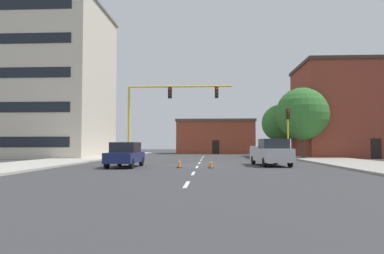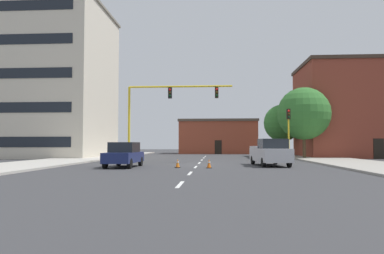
{
  "view_description": "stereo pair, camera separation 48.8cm",
  "coord_description": "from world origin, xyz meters",
  "px_view_note": "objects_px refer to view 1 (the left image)",
  "views": [
    {
      "loc": [
        0.97,
        -28.59,
        1.63
      ],
      "look_at": [
        -0.67,
        3.2,
        3.11
      ],
      "focal_mm": 33.98,
      "sensor_mm": 36.0,
      "label": 1
    },
    {
      "loc": [
        1.46,
        -28.56,
        1.63
      ],
      "look_at": [
        -0.67,
        3.2,
        3.11
      ],
      "focal_mm": 33.98,
      "sensor_mm": 36.0,
      "label": 2
    }
  ],
  "objects_px": {
    "traffic_signal_gantry": "(144,136)",
    "traffic_cone_roadside_a": "(179,163)",
    "traffic_cone_roadside_b": "(211,164)",
    "pickup_truck_silver": "(271,153)",
    "traffic_light_pole_right": "(288,123)",
    "tree_right_far": "(280,123)",
    "sedan_navy_near_left": "(125,154)",
    "tree_right_mid": "(302,114)"
  },
  "relations": [
    {
      "from": "traffic_signal_gantry",
      "to": "traffic_cone_roadside_a",
      "type": "xyz_separation_m",
      "value": [
        3.83,
        -7.41,
        -2.01
      ]
    },
    {
      "from": "traffic_signal_gantry",
      "to": "traffic_cone_roadside_b",
      "type": "relative_size",
      "value": 16.75
    },
    {
      "from": "pickup_truck_silver",
      "to": "traffic_cone_roadside_a",
      "type": "xyz_separation_m",
      "value": [
        -6.61,
        -2.63,
        -0.68
      ]
    },
    {
      "from": "traffic_light_pole_right",
      "to": "tree_right_far",
      "type": "xyz_separation_m",
      "value": [
        2.24,
        15.56,
        0.86
      ]
    },
    {
      "from": "traffic_signal_gantry",
      "to": "sedan_navy_near_left",
      "type": "xyz_separation_m",
      "value": [
        0.02,
        -7.05,
        -1.42
      ]
    },
    {
      "from": "tree_right_mid",
      "to": "tree_right_far",
      "type": "distance_m",
      "value": 8.58
    },
    {
      "from": "tree_right_far",
      "to": "traffic_cone_roadside_a",
      "type": "relative_size",
      "value": 11.31
    },
    {
      "from": "sedan_navy_near_left",
      "to": "traffic_cone_roadside_a",
      "type": "height_order",
      "value": "sedan_navy_near_left"
    },
    {
      "from": "traffic_signal_gantry",
      "to": "traffic_cone_roadside_b",
      "type": "bearing_deg",
      "value": -52.13
    },
    {
      "from": "pickup_truck_silver",
      "to": "traffic_cone_roadside_b",
      "type": "height_order",
      "value": "pickup_truck_silver"
    },
    {
      "from": "pickup_truck_silver",
      "to": "sedan_navy_near_left",
      "type": "bearing_deg",
      "value": -167.68
    },
    {
      "from": "traffic_cone_roadside_a",
      "to": "traffic_signal_gantry",
      "type": "bearing_deg",
      "value": 117.36
    },
    {
      "from": "sedan_navy_near_left",
      "to": "traffic_cone_roadside_a",
      "type": "relative_size",
      "value": 7.5
    },
    {
      "from": "pickup_truck_silver",
      "to": "sedan_navy_near_left",
      "type": "xyz_separation_m",
      "value": [
        -10.42,
        -2.28,
        -0.09
      ]
    },
    {
      "from": "traffic_cone_roadside_a",
      "to": "traffic_cone_roadside_b",
      "type": "height_order",
      "value": "traffic_cone_roadside_b"
    },
    {
      "from": "traffic_cone_roadside_a",
      "to": "traffic_cone_roadside_b",
      "type": "relative_size",
      "value": 1.0
    },
    {
      "from": "tree_right_mid",
      "to": "traffic_cone_roadside_b",
      "type": "bearing_deg",
      "value": -122.31
    },
    {
      "from": "sedan_navy_near_left",
      "to": "traffic_cone_roadside_b",
      "type": "distance_m",
      "value": 6.01
    },
    {
      "from": "traffic_light_pole_right",
      "to": "tree_right_mid",
      "type": "height_order",
      "value": "tree_right_mid"
    },
    {
      "from": "pickup_truck_silver",
      "to": "traffic_cone_roadside_b",
      "type": "bearing_deg",
      "value": -146.97
    },
    {
      "from": "tree_right_mid",
      "to": "traffic_cone_roadside_a",
      "type": "distance_m",
      "value": 20.37
    },
    {
      "from": "traffic_light_pole_right",
      "to": "sedan_navy_near_left",
      "type": "bearing_deg",
      "value": -147.56
    },
    {
      "from": "pickup_truck_silver",
      "to": "traffic_cone_roadside_a",
      "type": "height_order",
      "value": "pickup_truck_silver"
    },
    {
      "from": "tree_right_far",
      "to": "sedan_navy_near_left",
      "type": "height_order",
      "value": "tree_right_far"
    },
    {
      "from": "tree_right_mid",
      "to": "pickup_truck_silver",
      "type": "distance_m",
      "value": 14.7
    },
    {
      "from": "tree_right_far",
      "to": "traffic_cone_roadside_b",
      "type": "xyz_separation_m",
      "value": [
        -9.26,
        -24.44,
        -4.09
      ]
    },
    {
      "from": "traffic_signal_gantry",
      "to": "traffic_light_pole_right",
      "type": "bearing_deg",
      "value": 5.24
    },
    {
      "from": "traffic_light_pole_right",
      "to": "tree_right_mid",
      "type": "bearing_deg",
      "value": 66.63
    },
    {
      "from": "sedan_navy_near_left",
      "to": "pickup_truck_silver",
      "type": "bearing_deg",
      "value": 12.32
    },
    {
      "from": "traffic_light_pole_right",
      "to": "traffic_cone_roadside_a",
      "type": "bearing_deg",
      "value": -136.83
    },
    {
      "from": "tree_right_mid",
      "to": "traffic_cone_roadside_a",
      "type": "height_order",
      "value": "tree_right_mid"
    },
    {
      "from": "traffic_signal_gantry",
      "to": "traffic_light_pole_right",
      "type": "distance_m",
      "value": 13.11
    },
    {
      "from": "tree_right_mid",
      "to": "pickup_truck_silver",
      "type": "height_order",
      "value": "tree_right_mid"
    },
    {
      "from": "traffic_light_pole_right",
      "to": "tree_right_mid",
      "type": "distance_m",
      "value": 7.79
    },
    {
      "from": "tree_right_mid",
      "to": "sedan_navy_near_left",
      "type": "bearing_deg",
      "value": -136.34
    },
    {
      "from": "traffic_signal_gantry",
      "to": "traffic_light_pole_right",
      "type": "relative_size",
      "value": 2.12
    },
    {
      "from": "sedan_navy_near_left",
      "to": "traffic_cone_roadside_b",
      "type": "relative_size",
      "value": 7.48
    },
    {
      "from": "tree_right_mid",
      "to": "tree_right_far",
      "type": "height_order",
      "value": "tree_right_mid"
    },
    {
      "from": "traffic_cone_roadside_b",
      "to": "sedan_navy_near_left",
      "type": "bearing_deg",
      "value": 173.96
    },
    {
      "from": "tree_right_mid",
      "to": "tree_right_far",
      "type": "xyz_separation_m",
      "value": [
        -0.8,
        8.53,
        -0.55
      ]
    },
    {
      "from": "traffic_signal_gantry",
      "to": "traffic_cone_roadside_b",
      "type": "xyz_separation_m",
      "value": [
        5.97,
        -7.68,
        -2.01
      ]
    },
    {
      "from": "traffic_cone_roadside_b",
      "to": "traffic_light_pole_right",
      "type": "bearing_deg",
      "value": 51.64
    }
  ]
}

